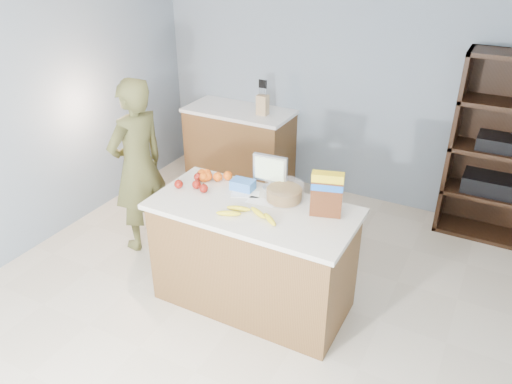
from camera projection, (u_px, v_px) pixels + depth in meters
The scene contains 15 objects.
floor at pixel (235, 323), 3.91m from camera, with size 4.50×5.00×0.02m, color beige.
walls at pixel (230, 124), 3.13m from camera, with size 4.52×5.02×2.51m.
counter_peninsula at pixel (253, 260), 3.95m from camera, with size 1.56×0.76×0.90m.
back_cabinet at pixel (240, 146), 5.91m from camera, with size 1.24×0.62×0.90m.
shelving_unit at pixel (501, 153), 4.69m from camera, with size 0.90×0.40×1.80m.
person at pixel (138, 166), 4.53m from camera, with size 0.60×0.39×1.64m, color #4F4E27.
knife_block at pixel (263, 104), 5.49m from camera, with size 0.12×0.10×0.31m.
envelopes at pixel (253, 198), 3.83m from camera, with size 0.40×0.20×0.00m.
bananas at pixel (249, 213), 3.59m from camera, with size 0.48×0.23×0.04m.
apples at pixel (194, 183), 3.98m from camera, with size 0.29×0.25×0.07m.
oranges at pixel (210, 175), 4.10m from camera, with size 0.29×0.20×0.08m.
blue_carton at pixel (243, 185), 3.94m from camera, with size 0.18×0.12×0.08m, color blue.
salad_bowl at pixel (284, 193), 3.79m from camera, with size 0.30×0.30×0.13m.
tv at pixel (270, 170), 3.91m from camera, with size 0.28×0.12×0.28m.
cereal_box at pixel (327, 191), 3.52m from camera, with size 0.24×0.14×0.34m.
Camera 1 is at (1.54, -2.54, 2.75)m, focal length 35.00 mm.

